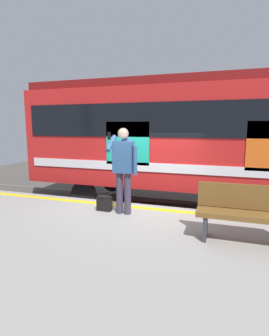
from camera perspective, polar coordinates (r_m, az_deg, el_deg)
ground_plane at (r=6.63m, az=1.52°, el=-14.77°), size 25.16×25.16×0.00m
platform at (r=4.52m, az=-7.62°, el=-20.88°), size 15.11×4.61×0.85m
safety_line at (r=6.06m, az=0.72°, el=-8.43°), size 14.81×0.16×0.01m
track_rail_near at (r=8.11m, az=5.02°, el=-9.69°), size 19.65×0.08×0.16m
track_rail_far at (r=9.45m, az=7.06°, el=-7.01°), size 19.65×0.08×0.16m
train_carriage at (r=8.22m, az=13.87°, el=7.15°), size 10.29×2.80×3.82m
passenger at (r=5.44m, az=-2.35°, el=0.88°), size 0.57×0.55×1.78m
handbag at (r=5.84m, az=-6.46°, el=-7.35°), size 0.32×0.29×0.39m
bench at (r=4.57m, az=22.73°, el=-8.65°), size 1.49×0.44×0.90m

